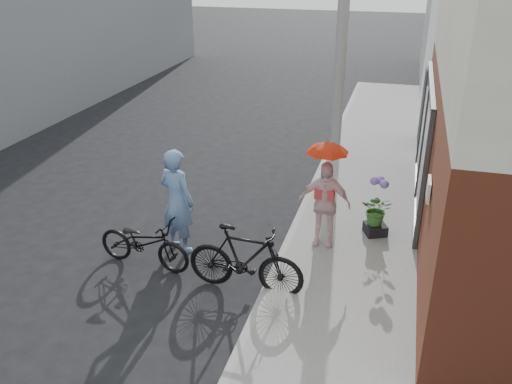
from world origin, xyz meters
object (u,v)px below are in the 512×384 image
at_px(bike_left, 144,242).
at_px(planter, 375,229).
at_px(kimono_woman, 324,204).
at_px(officer, 177,201).
at_px(utility_pole, 343,15).
at_px(bike_right, 245,260).

relative_size(bike_left, planter, 4.61).
xyz_separation_m(bike_left, kimono_woman, (2.80, 1.36, 0.45)).
xyz_separation_m(officer, planter, (3.33, 1.30, -0.74)).
height_order(utility_pole, officer, utility_pole).
bearing_deg(utility_pole, planter, -72.21).
height_order(bike_right, kimono_woman, kimono_woman).
height_order(officer, bike_right, officer).
relative_size(utility_pole, kimono_woman, 4.50).
relative_size(bike_left, kimono_woman, 1.09).
relative_size(utility_pole, officer, 3.67).
bearing_deg(planter, bike_left, -152.01).
height_order(bike_right, planter, bike_right).
bearing_deg(kimono_woman, utility_pole, 95.28).
height_order(utility_pole, bike_left, utility_pole).
relative_size(officer, kimono_woman, 1.23).
height_order(bike_left, bike_right, bike_right).
distance_m(bike_right, planter, 2.89).
xyz_separation_m(officer, bike_right, (1.50, -0.91, -0.39)).
xyz_separation_m(officer, bike_left, (-0.35, -0.66, -0.51)).
bearing_deg(kimono_woman, planter, 33.79).
bearing_deg(bike_left, utility_pole, -14.45).
distance_m(officer, kimono_woman, 2.55).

